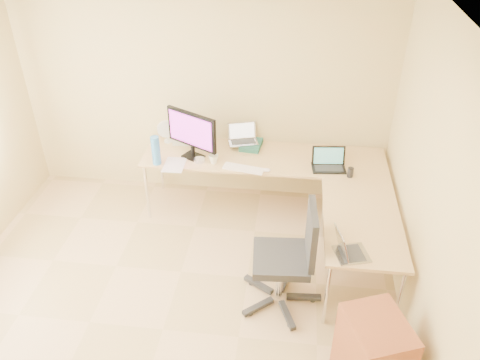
# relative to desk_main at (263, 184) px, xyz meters

# --- Properties ---
(floor) EXTENTS (4.50, 4.50, 0.00)m
(floor) POSITION_rel_desk_main_xyz_m (-0.72, -1.85, -0.36)
(floor) COLOR tan
(floor) RESTS_ON ground
(ceiling) EXTENTS (4.50, 4.50, 0.00)m
(ceiling) POSITION_rel_desk_main_xyz_m (-0.72, -1.85, 2.24)
(ceiling) COLOR white
(ceiling) RESTS_ON ground
(wall_back) EXTENTS (4.50, 0.00, 4.50)m
(wall_back) POSITION_rel_desk_main_xyz_m (-0.72, 0.40, 0.93)
(wall_back) COLOR #DABB78
(wall_back) RESTS_ON ground
(wall_right) EXTENTS (0.00, 4.50, 4.50)m
(wall_right) POSITION_rel_desk_main_xyz_m (1.38, -1.85, 0.93)
(wall_right) COLOR #DABB78
(wall_right) RESTS_ON ground
(desk_main) EXTENTS (2.65, 0.70, 0.73)m
(desk_main) POSITION_rel_desk_main_xyz_m (0.00, 0.00, 0.00)
(desk_main) COLOR tan
(desk_main) RESTS_ON ground
(desk_return) EXTENTS (0.70, 1.30, 0.73)m
(desk_return) POSITION_rel_desk_main_xyz_m (0.98, -1.00, 0.00)
(desk_return) COLOR tan
(desk_return) RESTS_ON ground
(monitor) EXTENTS (0.65, 0.48, 0.54)m
(monitor) POSITION_rel_desk_main_xyz_m (-0.77, -0.10, 0.63)
(monitor) COLOR black
(monitor) RESTS_ON desk_main
(book_stack) EXTENTS (0.25, 0.32, 0.05)m
(book_stack) POSITION_rel_desk_main_xyz_m (-0.16, 0.20, 0.39)
(book_stack) COLOR #20594B
(book_stack) RESTS_ON desk_main
(laptop_center) EXTENTS (0.38, 0.33, 0.21)m
(laptop_center) POSITION_rel_desk_main_xyz_m (-0.26, 0.20, 0.52)
(laptop_center) COLOR silver
(laptop_center) RESTS_ON desk_main
(laptop_black) EXTENTS (0.37, 0.29, 0.22)m
(laptop_black) POSITION_rel_desk_main_xyz_m (0.69, -0.17, 0.47)
(laptop_black) COLOR black
(laptop_black) RESTS_ON desk_main
(keyboard) EXTENTS (0.45, 0.20, 0.02)m
(keyboard) POSITION_rel_desk_main_xyz_m (-0.19, -0.29, 0.38)
(keyboard) COLOR silver
(keyboard) RESTS_ON desk_main
(mouse) EXTENTS (0.10, 0.08, 0.03)m
(mouse) POSITION_rel_desk_main_xyz_m (0.05, -0.30, 0.38)
(mouse) COLOR silver
(mouse) RESTS_ON desk_main
(mug) EXTENTS (0.11, 0.11, 0.10)m
(mug) POSITION_rel_desk_main_xyz_m (-0.53, -0.20, 0.41)
(mug) COLOR white
(mug) RESTS_ON desk_main
(cd_stack) EXTENTS (0.14, 0.14, 0.03)m
(cd_stack) POSITION_rel_desk_main_xyz_m (-0.69, -0.18, 0.38)
(cd_stack) COLOR silver
(cd_stack) RESTS_ON desk_main
(water_bottle) EXTENTS (0.12, 0.12, 0.32)m
(water_bottle) POSITION_rel_desk_main_xyz_m (-1.13, -0.28, 0.53)
(water_bottle) COLOR #387FC1
(water_bottle) RESTS_ON desk_main
(papers) EXTENTS (0.22, 0.31, 0.01)m
(papers) POSITION_rel_desk_main_xyz_m (-0.94, -0.30, 0.37)
(papers) COLOR silver
(papers) RESTS_ON desk_main
(white_box) EXTENTS (0.24, 0.18, 0.08)m
(white_box) POSITION_rel_desk_main_xyz_m (-0.95, 0.20, 0.41)
(white_box) COLOR beige
(white_box) RESTS_ON desk_main
(desk_fan) EXTENTS (0.26, 0.26, 0.26)m
(desk_fan) POSITION_rel_desk_main_xyz_m (-1.13, 0.20, 0.49)
(desk_fan) COLOR white
(desk_fan) RESTS_ON desk_main
(black_cup) EXTENTS (0.07, 0.07, 0.10)m
(black_cup) POSITION_rel_desk_main_xyz_m (0.91, -0.30, 0.42)
(black_cup) COLOR black
(black_cup) RESTS_ON desk_main
(laptop_return) EXTENTS (0.37, 0.32, 0.21)m
(laptop_return) POSITION_rel_desk_main_xyz_m (0.84, -1.49, 0.47)
(laptop_return) COLOR #B1B1B1
(laptop_return) RESTS_ON desk_return
(office_chair) EXTENTS (0.69, 0.69, 1.07)m
(office_chair) POSITION_rel_desk_main_xyz_m (0.27, -1.38, 0.14)
(office_chair) COLOR #282727
(office_chair) RESTS_ON ground
(cabinet) EXTENTS (0.56, 0.62, 0.70)m
(cabinet) POSITION_rel_desk_main_xyz_m (1.00, -2.17, -0.01)
(cabinet) COLOR brown
(cabinet) RESTS_ON ground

